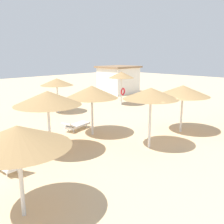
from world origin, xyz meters
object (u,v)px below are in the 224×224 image
(parasol_2, at_px, (92,92))
(parasol_6, at_px, (183,91))
(lounger_0, at_px, (6,164))
(parasol_4, at_px, (17,136))
(beach_cabana, at_px, (118,80))
(lounger_2, at_px, (76,125))
(bench_0, at_px, (53,98))
(parasol_5, at_px, (121,75))
(parasol_7, at_px, (57,82))
(parasol_0, at_px, (48,98))
(parasol_9, at_px, (151,94))

(parasol_2, xyz_separation_m, parasol_6, (4.01, -3.34, -0.02))
(lounger_0, bearing_deg, parasol_4, -105.83)
(parasol_4, height_order, beach_cabana, beach_cabana)
(lounger_2, bearing_deg, parasol_6, -48.75)
(bench_0, bearing_deg, lounger_2, -115.71)
(parasol_2, height_order, beach_cabana, beach_cabana)
(parasol_6, height_order, bench_0, parasol_6)
(parasol_5, height_order, lounger_0, parasol_5)
(parasol_4, height_order, parasol_7, parasol_7)
(parasol_0, relative_size, parasol_7, 1.11)
(parasol_5, distance_m, parasol_6, 8.78)
(lounger_0, relative_size, bench_0, 1.24)
(parasol_2, height_order, parasol_7, parasol_2)
(parasol_2, distance_m, lounger_2, 2.56)
(bench_0, bearing_deg, lounger_0, -130.27)
(parasol_6, relative_size, parasol_9, 1.03)
(parasol_4, xyz_separation_m, bench_0, (10.64, 14.66, -2.03))
(lounger_0, height_order, lounger_2, lounger_0)
(parasol_0, xyz_separation_m, parasol_2, (3.29, 0.78, -0.15))
(parasol_7, bearing_deg, parasol_6, -77.17)
(parasol_2, xyz_separation_m, beach_cabana, (12.62, 9.67, -0.88))
(parasol_4, height_order, lounger_2, parasol_4)
(parasol_4, relative_size, bench_0, 1.88)
(beach_cabana, bearing_deg, lounger_2, -146.92)
(lounger_0, bearing_deg, parasol_7, 44.52)
(parasol_9, bearing_deg, lounger_0, 157.73)
(parasol_5, height_order, bench_0, parasol_5)
(bench_0, height_order, beach_cabana, beach_cabana)
(bench_0, bearing_deg, parasol_5, -59.54)
(parasol_5, height_order, parasol_6, parasol_5)
(parasol_2, bearing_deg, parasol_7, 73.23)
(parasol_0, xyz_separation_m, lounger_0, (-2.22, -0.31, -2.30))
(parasol_5, relative_size, bench_0, 1.94)
(parasol_4, distance_m, lounger_0, 3.87)
(lounger_0, height_order, beach_cabana, beach_cabana)
(parasol_7, height_order, parasol_9, parasol_9)
(parasol_9, height_order, lounger_2, parasol_9)
(lounger_0, relative_size, beach_cabana, 0.45)
(beach_cabana, bearing_deg, parasol_4, -143.81)
(parasol_5, bearing_deg, parasol_7, 165.54)
(parasol_6, xyz_separation_m, parasol_7, (-2.16, 9.49, -0.04))
(parasol_6, relative_size, lounger_2, 1.54)
(parasol_0, height_order, parasol_7, parasol_0)
(parasol_4, bearing_deg, parasol_5, 32.48)
(lounger_0, bearing_deg, bench_0, 49.73)
(parasol_6, relative_size, parasol_7, 1.14)
(parasol_0, relative_size, parasol_5, 1.00)
(lounger_0, bearing_deg, parasol_0, 8.03)
(parasol_6, height_order, parasol_9, parasol_9)
(parasol_9, relative_size, bench_0, 1.93)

